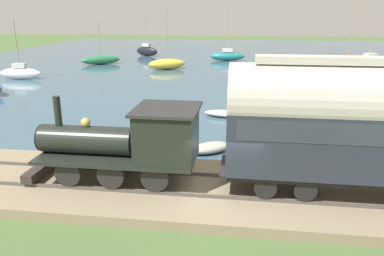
% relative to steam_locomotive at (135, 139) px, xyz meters
% --- Properties ---
extents(ground_plane, '(200.00, 200.00, 0.00)m').
position_rel_steam_locomotive_xyz_m(ground_plane, '(-0.52, -3.33, -2.07)').
color(ground_plane, '#476033').
extents(harbor_water, '(80.00, 80.00, 0.01)m').
position_rel_steam_locomotive_xyz_m(harbor_water, '(42.90, -3.33, -2.06)').
color(harbor_water, '#38566B').
rests_on(harbor_water, ground).
extents(rail_embankment, '(5.21, 56.00, 0.49)m').
position_rel_steam_locomotive_xyz_m(rail_embankment, '(-0.00, -3.33, -1.88)').
color(rail_embankment, '#84755B').
rests_on(rail_embankment, ground).
extents(steam_locomotive, '(2.41, 6.38, 3.09)m').
position_rel_steam_locomotive_xyz_m(steam_locomotive, '(0.00, 0.00, 0.00)').
color(steam_locomotive, black).
rests_on(steam_locomotive, rail_embankment).
extents(passenger_coach, '(2.36, 10.39, 4.67)m').
position_rel_steam_locomotive_xyz_m(passenger_coach, '(-0.00, -8.35, 0.99)').
color(passenger_coach, black).
rests_on(passenger_coach, rail_embankment).
extents(sailboat_black, '(2.64, 4.07, 6.98)m').
position_rel_steam_locomotive_xyz_m(sailboat_black, '(44.77, 11.07, -1.25)').
color(sailboat_black, black).
rests_on(sailboat_black, harbor_water).
extents(sailboat_navy, '(2.99, 4.41, 6.66)m').
position_rel_steam_locomotive_xyz_m(sailboat_navy, '(35.69, -18.95, -1.33)').
color(sailboat_navy, '#192347').
rests_on(sailboat_navy, harbor_water).
extents(sailboat_gray, '(4.06, 4.94, 8.21)m').
position_rel_steam_locomotive_xyz_m(sailboat_gray, '(30.37, -15.04, -1.51)').
color(sailboat_gray, gray).
rests_on(sailboat_gray, harbor_water).
extents(sailboat_yellow, '(3.59, 4.76, 6.93)m').
position_rel_steam_locomotive_xyz_m(sailboat_yellow, '(31.40, 5.18, -1.43)').
color(sailboat_yellow, gold).
rests_on(sailboat_yellow, harbor_water).
extents(sailboat_teal, '(1.77, 4.89, 7.27)m').
position_rel_steam_locomotive_xyz_m(sailboat_teal, '(40.68, -1.53, -1.39)').
color(sailboat_teal, '#1E707A').
rests_on(sailboat_teal, harbor_water).
extents(sailboat_green, '(3.92, 4.99, 5.48)m').
position_rel_steam_locomotive_xyz_m(sailboat_green, '(34.50, 14.59, -1.49)').
color(sailboat_green, '#236B42').
rests_on(sailboat_green, harbor_water).
extents(sailboat_white, '(1.23, 4.32, 5.73)m').
position_rel_steam_locomotive_xyz_m(sailboat_white, '(22.56, 18.51, -1.41)').
color(sailboat_white, white).
rests_on(sailboat_white, harbor_water).
extents(rowboat_far_out, '(1.96, 2.23, 0.50)m').
position_rel_steam_locomotive_xyz_m(rowboat_far_out, '(4.39, -2.40, -1.81)').
color(rowboat_far_out, '#B7B2A3').
rests_on(rowboat_far_out, harbor_water).
extents(rowboat_near_shore, '(1.46, 3.02, 0.44)m').
position_rel_steam_locomotive_xyz_m(rowboat_near_shore, '(10.95, -2.86, -1.84)').
color(rowboat_near_shore, '#B7B2A3').
rests_on(rowboat_near_shore, harbor_water).
extents(rowboat_off_pier, '(2.72, 2.77, 0.32)m').
position_rel_steam_locomotive_xyz_m(rowboat_off_pier, '(4.51, -5.48, -1.90)').
color(rowboat_off_pier, beige).
rests_on(rowboat_off_pier, harbor_water).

